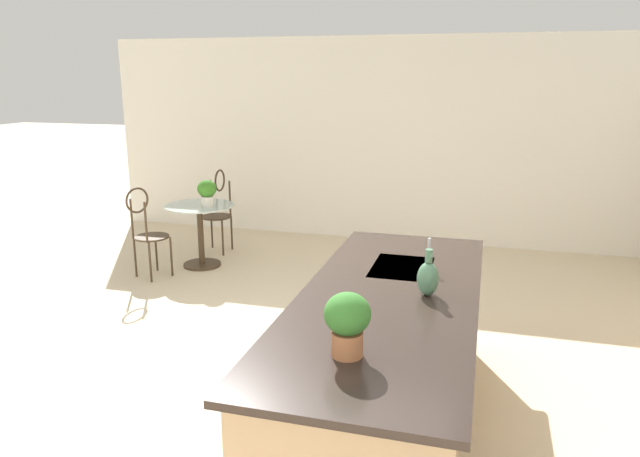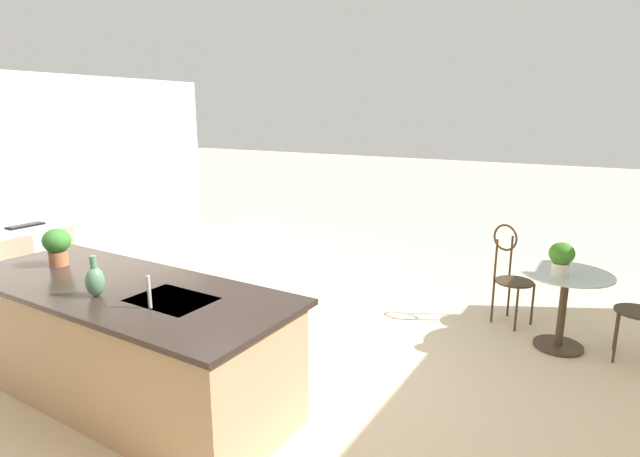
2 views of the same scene
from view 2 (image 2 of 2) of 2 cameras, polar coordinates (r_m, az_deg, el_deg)
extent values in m
plane|color=beige|center=(4.66, -9.99, -14.72)|extent=(40.00, 40.00, 0.00)
cube|color=tan|center=(4.16, -21.36, -12.28)|extent=(2.70, 0.96, 0.88)
cube|color=#2D231E|center=(4.00, -21.91, -6.29)|extent=(2.80, 1.06, 0.04)
cube|color=#B2B5BA|center=(3.59, -16.57, -7.99)|extent=(0.56, 0.40, 0.03)
cylinder|color=#3D2D1E|center=(5.33, 25.54, -12.00)|extent=(0.44, 0.44, 0.03)
cylinder|color=#3D2D1E|center=(5.20, 25.93, -8.36)|extent=(0.07, 0.07, 0.69)
cylinder|color=#B2C6C1|center=(5.09, 26.33, -4.62)|extent=(0.80, 0.80, 0.01)
cylinder|color=#3D2D1E|center=(5.67, 23.10, -7.98)|extent=(0.03, 0.03, 0.45)
cylinder|color=#3D2D1E|center=(5.44, 21.51, -8.70)|extent=(0.03, 0.03, 0.45)
cylinder|color=#3D2D1E|center=(5.81, 20.76, -7.27)|extent=(0.03, 0.03, 0.45)
cylinder|color=#3D2D1E|center=(5.59, 19.11, -7.93)|extent=(0.03, 0.03, 0.45)
cylinder|color=#3D2D1E|center=(5.55, 21.32, -5.69)|extent=(0.50, 0.50, 0.02)
cylinder|color=#3D2D1E|center=(5.67, 20.98, -2.99)|extent=(0.03, 0.03, 0.45)
cylinder|color=#3D2D1E|center=(5.46, 19.44, -3.46)|extent=(0.03, 0.03, 0.45)
torus|color=#3D2D1E|center=(5.51, 20.41, -0.97)|extent=(0.27, 0.14, 0.28)
cylinder|color=#3D2D1E|center=(5.18, 30.71, -10.79)|extent=(0.02, 0.02, 0.45)
cylinder|color=#3D2D1E|center=(5.44, 30.76, -9.69)|extent=(0.02, 0.02, 0.45)
cylinder|color=#3D2D1E|center=(5.24, 32.57, -8.02)|extent=(0.38, 0.38, 0.02)
cylinder|color=#B2B5BA|center=(3.44, -18.94, -6.88)|extent=(0.02, 0.02, 0.22)
cube|color=white|center=(7.69, -27.08, -1.94)|extent=(0.54, 0.04, 0.71)
cube|color=white|center=(7.34, -31.19, -0.10)|extent=(0.60, 1.20, 0.03)
cube|color=black|center=(7.40, -30.61, 0.28)|extent=(0.16, 0.44, 0.02)
cube|color=#333335|center=(7.40, -30.63, 0.39)|extent=(0.13, 0.40, 0.01)
cylinder|color=beige|center=(4.94, 25.73, -4.23)|extent=(0.15, 0.15, 0.12)
ellipsoid|color=#367521|center=(4.91, 25.90, -2.57)|extent=(0.22, 0.22, 0.20)
cylinder|color=#9E603D|center=(4.69, -27.69, -3.03)|extent=(0.15, 0.15, 0.12)
ellipsoid|color=#32702A|center=(4.65, -27.88, -1.24)|extent=(0.22, 0.22, 0.20)
ellipsoid|color=#4C7A5B|center=(3.80, -24.31, -5.54)|extent=(0.13, 0.13, 0.21)
cylinder|color=#4C7A5B|center=(3.76, -24.51, -3.45)|extent=(0.04, 0.04, 0.08)
camera|label=1|loc=(6.65, -44.66, 9.80)|focal=33.31mm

